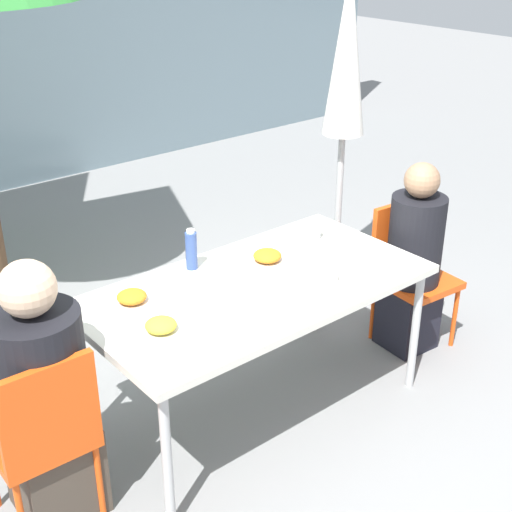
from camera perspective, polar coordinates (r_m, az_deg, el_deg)
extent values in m
plane|color=gray|center=(3.86, 0.00, -12.12)|extent=(24.00, 24.00, 0.00)
cube|color=silver|center=(3.46, 0.00, -2.54)|extent=(1.70, 0.89, 0.04)
cylinder|color=#B7B7B7|center=(3.04, -7.13, -16.02)|extent=(0.04, 0.04, 0.71)
cylinder|color=#B7B7B7|center=(3.92, 12.61, -5.84)|extent=(0.04, 0.04, 0.71)
cylinder|color=#B7B7B7|center=(3.58, -13.94, -9.35)|extent=(0.04, 0.04, 0.71)
cylinder|color=#B7B7B7|center=(4.35, 4.78, -1.87)|extent=(0.04, 0.04, 0.71)
cube|color=#E54C14|center=(3.18, -17.03, -13.59)|extent=(0.41, 0.41, 0.04)
cube|color=#E54C14|center=(2.90, -16.21, -11.99)|extent=(0.40, 0.05, 0.42)
cylinder|color=#E54C14|center=(3.48, -15.02, -13.93)|extent=(0.03, 0.03, 0.39)
cylinder|color=#E54C14|center=(3.24, -12.42, -17.15)|extent=(0.03, 0.03, 0.39)
cube|color=#473D33|center=(3.31, -15.75, -15.95)|extent=(0.35, 0.35, 0.43)
cylinder|color=black|center=(3.02, -16.86, -8.96)|extent=(0.38, 0.38, 0.54)
sphere|color=beige|center=(2.82, -17.86, -2.50)|extent=(0.23, 0.23, 0.23)
cube|color=#E54C14|center=(4.29, 12.75, -2.00)|extent=(0.43, 0.43, 0.04)
cube|color=#E54C14|center=(4.30, 11.30, 1.63)|extent=(0.40, 0.07, 0.42)
cylinder|color=#E54C14|center=(4.42, 15.60, -4.72)|extent=(0.03, 0.03, 0.39)
cylinder|color=#E54C14|center=(4.19, 12.54, -6.15)|extent=(0.03, 0.03, 0.39)
cylinder|color=#E54C14|center=(4.60, 12.42, -3.01)|extent=(0.03, 0.03, 0.39)
cylinder|color=#E54C14|center=(4.39, 9.34, -4.27)|extent=(0.03, 0.03, 0.39)
cube|color=black|center=(4.35, 12.05, -4.48)|extent=(0.30, 0.30, 0.43)
cylinder|color=black|center=(4.14, 12.65, 1.25)|extent=(0.31, 0.31, 0.52)
sphere|color=#9E7556|center=(4.00, 13.14, 5.92)|extent=(0.20, 0.20, 0.20)
cylinder|color=#333333|center=(5.02, 6.28, -2.17)|extent=(0.36, 0.36, 0.05)
cylinder|color=#BCBCBC|center=(4.63, 6.91, 9.38)|extent=(0.04, 0.04, 2.15)
cone|color=silver|center=(4.50, 7.30, 16.12)|extent=(0.26, 0.26, 1.05)
cylinder|color=white|center=(3.32, -9.87, -3.74)|extent=(0.25, 0.25, 0.01)
ellipsoid|color=orange|center=(3.30, -9.91, -3.22)|extent=(0.14, 0.14, 0.05)
cylinder|color=white|center=(3.08, -7.58, -6.04)|extent=(0.25, 0.25, 0.01)
ellipsoid|color=gold|center=(3.06, -7.62, -5.50)|extent=(0.14, 0.14, 0.05)
cylinder|color=white|center=(3.64, 0.91, -0.48)|extent=(0.26, 0.26, 0.01)
ellipsoid|color=orange|center=(3.63, 0.91, 0.03)|extent=(0.15, 0.15, 0.06)
cylinder|color=#334C8E|center=(3.57, -5.20, 0.43)|extent=(0.06, 0.06, 0.20)
cylinder|color=white|center=(3.52, -5.27, 2.00)|extent=(0.04, 0.04, 0.02)
cylinder|color=white|center=(3.91, 4.62, 2.09)|extent=(0.08, 0.08, 0.11)
cylinder|color=white|center=(3.48, 5.10, -1.56)|extent=(0.18, 0.18, 0.05)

